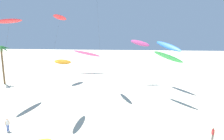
# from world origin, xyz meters

# --- Properties ---
(palm_tree_1) EXTENTS (4.35, 4.27, 9.60)m
(palm_tree_1) POSITION_xyz_m (-28.09, 41.18, 7.76)
(palm_tree_1) COLOR brown
(palm_tree_1) RESTS_ON ground
(flying_kite_0) EXTENTS (5.68, 9.91, 11.04)m
(flying_kite_0) POSITION_xyz_m (11.70, 42.88, 9.64)
(flying_kite_0) COLOR blue
(flying_kite_0) RESTS_ON ground
(flying_kite_2) EXTENTS (2.85, 9.44, 9.12)m
(flying_kite_2) POSITION_xyz_m (-6.06, 24.40, 8.36)
(flying_kite_2) COLOR orange
(flying_kite_2) RESTS_ON ground
(flying_kite_3) EXTENTS (3.25, 9.24, 17.61)m
(flying_kite_3) POSITION_xyz_m (-15.42, 47.87, 16.62)
(flying_kite_3) COLOR red
(flying_kite_3) RESTS_ON ground
(flying_kite_4) EXTENTS (5.15, 10.54, 9.43)m
(flying_kite_4) POSITION_xyz_m (10.17, 34.11, 8.19)
(flying_kite_4) COLOR green
(flying_kite_4) RESTS_ON ground
(flying_kite_5) EXTENTS (1.66, 8.84, 15.37)m
(flying_kite_5) POSITION_xyz_m (-17.78, 30.38, 14.55)
(flying_kite_5) COLOR red
(flying_kite_5) RESTS_ON ground
(flying_kite_6) EXTENTS (5.77, 4.98, 11.36)m
(flying_kite_6) POSITION_xyz_m (5.53, 47.06, 10.10)
(flying_kite_6) COLOR #EA5193
(flying_kite_6) RESTS_ON ground
(flying_kite_8) EXTENTS (9.10, 4.45, 7.69)m
(flying_kite_8) POSITION_xyz_m (-11.05, 58.36, 6.18)
(flying_kite_8) COLOR #EA5193
(flying_kite_8) RESTS_ON ground
(person_foreground_walker) EXTENTS (0.27, 0.50, 1.70)m
(person_foreground_walker) POSITION_xyz_m (13.26, 19.71, 0.93)
(person_foreground_walker) COLOR slate
(person_foreground_walker) RESTS_ON ground
(person_near_left) EXTENTS (0.46, 0.32, 1.73)m
(person_near_left) POSITION_xyz_m (-11.85, 19.18, 0.95)
(person_near_left) COLOR #284CA3
(person_near_left) RESTS_ON ground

